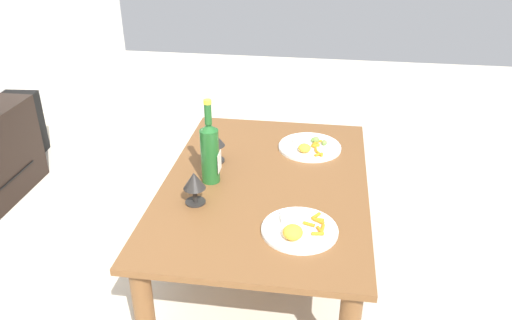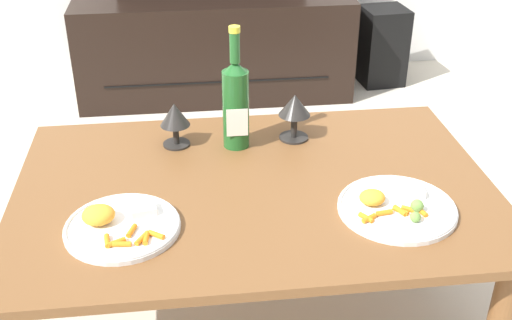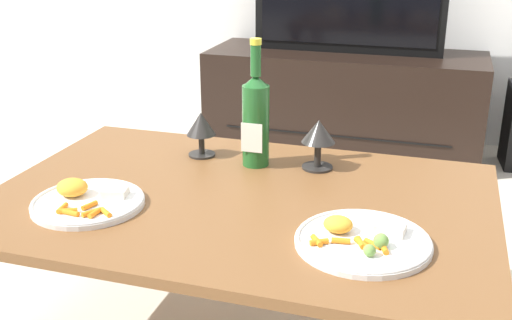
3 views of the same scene
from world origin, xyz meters
name	(u,v)px [view 1 (image 1 of 3)]	position (x,y,z in m)	size (l,w,h in m)	color
ground_plane	(265,264)	(0.00, 0.00, 0.00)	(6.40, 6.40, 0.00)	beige
dining_table	(265,195)	(0.00, 0.00, 0.36)	(1.22, 0.82, 0.43)	brown
floor_speaker	(21,126)	(0.85, 1.62, 0.19)	(0.21, 0.21, 0.39)	black
wine_bottle	(210,150)	(-0.03, 0.22, 0.56)	(0.07, 0.08, 0.35)	#1E5923
goblet_left	(194,182)	(-0.20, 0.24, 0.51)	(0.08, 0.08, 0.13)	black
goblet_right	(214,141)	(0.14, 0.24, 0.52)	(0.09, 0.09, 0.14)	black
dinner_plate_left	(299,229)	(-0.33, -0.16, 0.44)	(0.27, 0.27, 0.05)	white
dinner_plate_right	(309,146)	(0.32, -0.16, 0.44)	(0.28, 0.28, 0.05)	white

